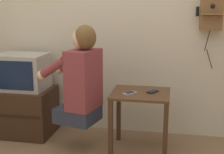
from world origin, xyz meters
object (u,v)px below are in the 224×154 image
object	(u,v)px
television	(22,72)
wall_phone_antique	(211,9)
person	(81,78)
cell_phone_spare	(153,92)
cell_phone_held	(130,93)

from	to	relation	value
television	wall_phone_antique	bearing A→B (deg)	6.91
television	wall_phone_antique	distance (m)	2.00
wall_phone_antique	television	bearing A→B (deg)	-173.09
person	television	size ratio (longest dim) A/B	1.79
wall_phone_antique	cell_phone_spare	xyz separation A→B (m)	(-0.51, -0.40, -0.74)
person	wall_phone_antique	size ratio (longest dim) A/B	1.11
television	cell_phone_spare	xyz separation A→B (m)	(1.36, -0.17, -0.10)
person	wall_phone_antique	world-z (taller)	wall_phone_antique
person	television	distance (m)	0.76
wall_phone_antique	cell_phone_spare	distance (m)	0.98
television	wall_phone_antique	size ratio (longest dim) A/B	0.62
television	cell_phone_held	size ratio (longest dim) A/B	3.77
person	cell_phone_spare	bearing A→B (deg)	-67.68
person	wall_phone_antique	distance (m)	1.40
person	cell_phone_held	size ratio (longest dim) A/B	6.77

